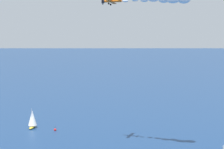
{
  "coord_description": "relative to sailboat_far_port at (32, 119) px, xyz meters",
  "views": [
    {
      "loc": [
        -123.96,
        33.18,
        41.59
      ],
      "look_at": [
        0.0,
        0.0,
        27.39
      ],
      "focal_mm": 61.27,
      "sensor_mm": 36.0,
      "label": 1
    }
  ],
  "objects": [
    {
      "name": "sailboat_far_port",
      "position": [
        0.0,
        0.0,
        0.0
      ],
      "size": [
        7.03,
        4.81,
        8.77
      ],
      "color": "gold",
      "rests_on": "ground_plane"
    },
    {
      "name": "biplane_lead",
      "position": [
        -42.73,
        -24.31,
        48.07
      ],
      "size": [
        6.7,
        6.85,
        3.64
      ],
      "color": "orange"
    },
    {
      "name": "marker_buoy",
      "position": [
        -7.34,
        -9.0,
        -3.61
      ],
      "size": [
        1.1,
        1.1,
        2.1
      ],
      "color": "red",
      "rests_on": "ground_plane"
    }
  ]
}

